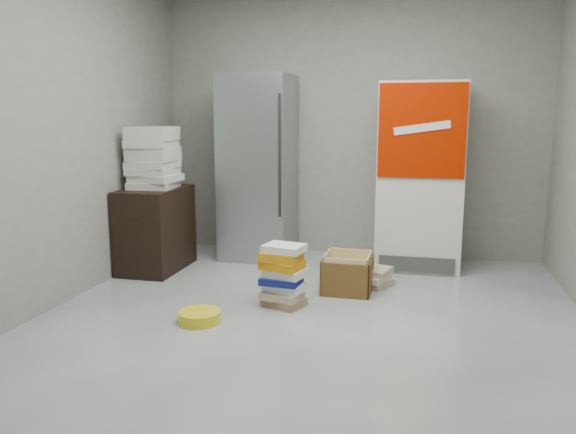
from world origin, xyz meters
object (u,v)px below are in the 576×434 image
Objects in this scene: steel_fridge at (258,168)px; wood_shelf at (156,229)px; phonebook_stack_main at (283,275)px; cardboard_box at (348,276)px; coke_cooler at (420,176)px.

steel_fridge is 1.23m from wood_shelf.
wood_shelf is at bearing -138.69° from steel_fridge.
steel_fridge is 1.77m from phonebook_stack_main.
wood_shelf is at bearing 165.37° from phonebook_stack_main.
cardboard_box is at bearing -8.14° from wood_shelf.
steel_fridge is 3.81× the size of phonebook_stack_main.
steel_fridge is at bearing 41.31° from wood_shelf.
phonebook_stack_main is at bearing -27.68° from wood_shelf.
coke_cooler is at bearing -0.18° from steel_fridge.
cardboard_box is at bearing 61.13° from phonebook_stack_main.
phonebook_stack_main is (0.64, -1.50, -0.70)m from steel_fridge.
cardboard_box is (-0.57, -1.00, -0.77)m from coke_cooler.
steel_fridge reaches higher than coke_cooler.
wood_shelf is 1.95m from cardboard_box.
coke_cooler reaches higher than cardboard_box.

